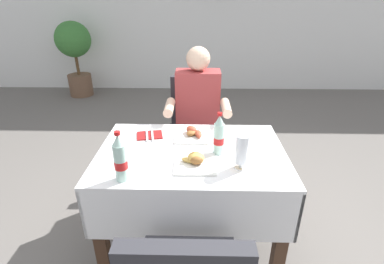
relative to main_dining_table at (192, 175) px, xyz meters
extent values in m
plane|color=#66605B|center=(0.15, -0.04, -0.57)|extent=(11.00, 11.00, 0.00)
cube|color=white|center=(0.00, 0.00, 0.17)|extent=(1.15, 0.79, 0.02)
cube|color=white|center=(0.00, -0.38, 0.00)|extent=(1.15, 0.02, 0.32)
cube|color=white|center=(0.00, 0.38, 0.00)|extent=(1.15, 0.02, 0.32)
cube|color=white|center=(-0.57, 0.00, 0.00)|extent=(0.02, 0.79, 0.32)
cube|color=white|center=(0.57, 0.00, 0.00)|extent=(0.02, 0.79, 0.32)
cube|color=#472D1E|center=(-0.51, -0.33, -0.21)|extent=(0.07, 0.07, 0.73)
cube|color=#472D1E|center=(0.51, -0.33, -0.21)|extent=(0.07, 0.07, 0.73)
cube|color=#472D1E|center=(-0.51, 0.33, -0.21)|extent=(0.07, 0.07, 0.73)
cube|color=#472D1E|center=(0.51, 0.33, -0.21)|extent=(0.07, 0.07, 0.73)
cube|color=#2D2D33|center=(0.00, 0.69, -0.08)|extent=(0.44, 0.44, 0.08)
cube|color=#2D2D33|center=(0.00, 0.94, 0.18)|extent=(0.42, 0.06, 0.44)
cube|color=black|center=(-0.17, 0.52, -0.35)|extent=(0.04, 0.04, 0.45)
cube|color=black|center=(0.17, 0.52, -0.35)|extent=(0.04, 0.04, 0.45)
cube|color=black|center=(-0.17, 0.86, -0.35)|extent=(0.04, 0.04, 0.45)
cube|color=black|center=(0.17, 0.86, -0.35)|extent=(0.04, 0.04, 0.45)
cylinder|color=#282D42|center=(-0.05, 0.49, -0.35)|extent=(0.10, 0.10, 0.45)
cylinder|color=#282D42|center=(0.11, 0.49, -0.35)|extent=(0.10, 0.10, 0.45)
cube|color=#282D42|center=(0.03, 0.65, -0.06)|extent=(0.34, 0.36, 0.12)
cube|color=#9E3838|center=(0.03, 0.73, 0.25)|extent=(0.36, 0.20, 0.50)
sphere|color=beige|center=(0.03, 0.73, 0.59)|extent=(0.19, 0.19, 0.19)
cylinder|color=beige|center=(-0.18, 0.50, 0.27)|extent=(0.07, 0.26, 0.07)
cylinder|color=beige|center=(0.25, 0.50, 0.27)|extent=(0.07, 0.26, 0.07)
cube|color=white|center=(0.02, -0.16, 0.18)|extent=(0.23, 0.23, 0.01)
ellipsoid|color=gold|center=(0.03, -0.15, 0.22)|extent=(0.13, 0.13, 0.06)
ellipsoid|color=#99602D|center=(0.03, -0.17, 0.22)|extent=(0.09, 0.08, 0.05)
ellipsoid|color=gold|center=(-0.01, -0.15, 0.20)|extent=(0.10, 0.07, 0.03)
cube|color=white|center=(-0.01, 0.19, 0.18)|extent=(0.22, 0.22, 0.01)
ellipsoid|color=#C14C33|center=(-0.01, 0.23, 0.22)|extent=(0.10, 0.10, 0.05)
ellipsoid|color=#99602D|center=(0.00, 0.19, 0.21)|extent=(0.09, 0.10, 0.03)
ellipsoid|color=#C14C33|center=(0.04, 0.18, 0.21)|extent=(0.06, 0.10, 0.04)
cylinder|color=white|center=(0.27, -0.19, 0.18)|extent=(0.07, 0.07, 0.01)
cylinder|color=white|center=(0.27, -0.19, 0.20)|extent=(0.02, 0.02, 0.03)
cylinder|color=white|center=(0.27, -0.19, 0.30)|extent=(0.07, 0.07, 0.16)
cylinder|color=#C68928|center=(0.27, -0.19, 0.25)|extent=(0.07, 0.07, 0.08)
cylinder|color=silver|center=(0.16, -0.02, 0.27)|extent=(0.06, 0.06, 0.19)
cylinder|color=red|center=(0.16, -0.02, 0.26)|extent=(0.06, 0.06, 0.04)
cone|color=silver|center=(0.16, -0.02, 0.40)|extent=(0.06, 0.06, 0.05)
cylinder|color=red|center=(0.16, -0.02, 0.43)|extent=(0.03, 0.03, 0.02)
cylinder|color=silver|center=(-0.35, -0.31, 0.28)|extent=(0.07, 0.07, 0.20)
cylinder|color=red|center=(-0.35, -0.31, 0.27)|extent=(0.07, 0.07, 0.04)
cone|color=silver|center=(-0.35, -0.31, 0.41)|extent=(0.06, 0.06, 0.05)
cylinder|color=red|center=(-0.35, -0.31, 0.44)|extent=(0.03, 0.03, 0.02)
cube|color=maroon|center=(-0.29, 0.20, 0.18)|extent=(0.19, 0.16, 0.01)
cube|color=silver|center=(-0.31, 0.20, 0.19)|extent=(0.05, 0.19, 0.01)
cube|color=silver|center=(-0.27, 0.20, 0.19)|extent=(0.05, 0.19, 0.01)
cylinder|color=brown|center=(-2.03, 3.31, -0.39)|extent=(0.39, 0.39, 0.37)
cylinder|color=brown|center=(-2.03, 3.31, -0.03)|extent=(0.05, 0.05, 0.36)
sphere|color=#387533|center=(-2.03, 3.31, 0.38)|extent=(0.57, 0.57, 0.57)
camera|label=1|loc=(0.04, -1.54, 1.05)|focal=26.86mm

